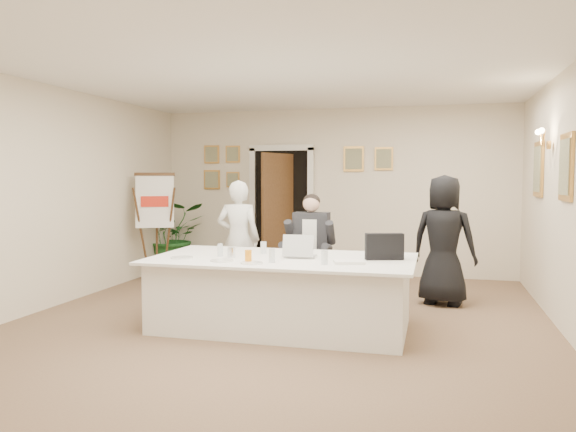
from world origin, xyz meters
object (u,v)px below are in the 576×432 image
(standing_man, at_px, (238,239))
(seated_man, at_px, (311,249))
(oj_glass, at_px, (248,256))
(steel_jug, at_px, (231,253))
(laptop, at_px, (301,244))
(standing_woman, at_px, (444,240))
(laptop_bag, at_px, (384,247))
(flip_chart, at_px, (156,232))
(paper_stack, at_px, (349,262))
(potted_palm, at_px, (173,236))
(conference_table, at_px, (282,292))

(standing_man, bearing_deg, seated_man, 163.56)
(oj_glass, height_order, steel_jug, oj_glass)
(standing_man, distance_m, oj_glass, 1.92)
(standing_man, distance_m, laptop, 1.71)
(standing_woman, relative_size, steel_jug, 15.24)
(laptop_bag, xyz_separation_m, steel_jug, (-1.61, -0.28, -0.08))
(flip_chart, xyz_separation_m, laptop, (2.85, -2.07, 0.14))
(paper_stack, bearing_deg, laptop, 151.36)
(standing_woman, bearing_deg, potted_palm, -4.15)
(laptop_bag, xyz_separation_m, paper_stack, (-0.32, -0.35, -0.12))
(laptop, bearing_deg, conference_table, -160.98)
(conference_table, xyz_separation_m, laptop_bag, (1.09, 0.11, 0.52))
(seated_man, bearing_deg, laptop, -75.81)
(laptop_bag, bearing_deg, flip_chart, 134.59)
(standing_woman, distance_m, paper_stack, 2.08)
(laptop, bearing_deg, steel_jug, -165.09)
(flip_chart, bearing_deg, steel_jug, -47.30)
(conference_table, bearing_deg, flip_chart, 141.04)
(conference_table, xyz_separation_m, oj_glass, (-0.24, -0.44, 0.45))
(steel_jug, bearing_deg, oj_glass, -44.35)
(standing_man, bearing_deg, laptop, 123.59)
(steel_jug, bearing_deg, flip_chart, 132.70)
(laptop, distance_m, oj_glass, 0.68)
(conference_table, relative_size, paper_stack, 9.41)
(conference_table, distance_m, flip_chart, 3.45)
(laptop_bag, bearing_deg, seated_man, 116.69)
(standing_man, bearing_deg, steel_jug, 97.49)
(conference_table, bearing_deg, paper_stack, -17.17)
(standing_woman, distance_m, laptop, 2.16)
(seated_man, relative_size, laptop, 4.07)
(seated_man, height_order, paper_stack, seated_man)
(oj_glass, bearing_deg, potted_palm, 125.94)
(flip_chart, distance_m, laptop_bag, 4.27)
(seated_man, bearing_deg, paper_stack, -56.28)
(seated_man, distance_m, standing_man, 1.04)
(seated_man, xyz_separation_m, steel_jug, (-0.58, -1.37, 0.11))
(laptop_bag, bearing_deg, standing_woman, 50.28)
(conference_table, relative_size, oj_glass, 21.85)
(flip_chart, height_order, laptop, flip_chart)
(steel_jug, bearing_deg, laptop_bag, 9.74)
(potted_palm, height_order, paper_stack, potted_palm)
(conference_table, xyz_separation_m, flip_chart, (-2.66, 2.15, 0.38))
(potted_palm, bearing_deg, oj_glass, -54.06)
(standing_man, xyz_separation_m, laptop, (1.17, -1.25, 0.11))
(standing_man, relative_size, laptop, 4.50)
(flip_chart, distance_m, potted_palm, 1.07)
(standing_woman, distance_m, laptop_bag, 1.62)
(standing_woman, height_order, steel_jug, standing_woman)
(flip_chart, relative_size, steel_jug, 15.24)
(paper_stack, bearing_deg, seated_man, 116.39)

